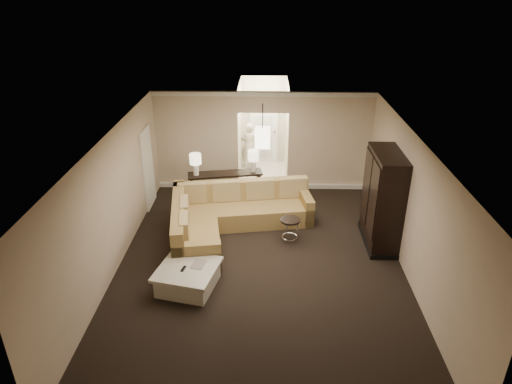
{
  "coord_description": "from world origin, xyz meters",
  "views": [
    {
      "loc": [
        0.12,
        -8.04,
        5.6
      ],
      "look_at": [
        -0.12,
        1.2,
        1.17
      ],
      "focal_mm": 32.0,
      "sensor_mm": 36.0,
      "label": 1
    }
  ],
  "objects_px": {
    "sectional_sofa": "(228,216)",
    "person": "(249,143)",
    "coffee_table": "(188,277)",
    "drink_table": "(290,225)",
    "armoire": "(382,201)",
    "console_table": "(225,183)"
  },
  "relations": [
    {
      "from": "coffee_table",
      "to": "console_table",
      "type": "xyz_separation_m",
      "value": [
        0.4,
        3.94,
        0.23
      ]
    },
    {
      "from": "armoire",
      "to": "drink_table",
      "type": "xyz_separation_m",
      "value": [
        -2.03,
        -0.0,
        -0.65
      ]
    },
    {
      "from": "drink_table",
      "to": "person",
      "type": "distance_m",
      "value": 4.59
    },
    {
      "from": "sectional_sofa",
      "to": "person",
      "type": "distance_m",
      "value": 4.06
    },
    {
      "from": "armoire",
      "to": "drink_table",
      "type": "bearing_deg",
      "value": -179.86
    },
    {
      "from": "sectional_sofa",
      "to": "coffee_table",
      "type": "bearing_deg",
      "value": -114.79
    },
    {
      "from": "armoire",
      "to": "person",
      "type": "relative_size",
      "value": 1.35
    },
    {
      "from": "person",
      "to": "console_table",
      "type": "bearing_deg",
      "value": 70.89
    },
    {
      "from": "sectional_sofa",
      "to": "armoire",
      "type": "height_order",
      "value": "armoire"
    },
    {
      "from": "drink_table",
      "to": "sectional_sofa",
      "type": "bearing_deg",
      "value": 164.19
    },
    {
      "from": "sectional_sofa",
      "to": "drink_table",
      "type": "relative_size",
      "value": 6.19
    },
    {
      "from": "drink_table",
      "to": "person",
      "type": "relative_size",
      "value": 0.35
    },
    {
      "from": "armoire",
      "to": "person",
      "type": "distance_m",
      "value": 5.43
    },
    {
      "from": "coffee_table",
      "to": "person",
      "type": "xyz_separation_m",
      "value": [
        0.96,
        6.22,
        0.58
      ]
    },
    {
      "from": "drink_table",
      "to": "coffee_table",
      "type": "bearing_deg",
      "value": -139.17
    },
    {
      "from": "sectional_sofa",
      "to": "armoire",
      "type": "bearing_deg",
      "value": -15.76
    },
    {
      "from": "coffee_table",
      "to": "console_table",
      "type": "height_order",
      "value": "console_table"
    },
    {
      "from": "sectional_sofa",
      "to": "console_table",
      "type": "relative_size",
      "value": 1.71
    },
    {
      "from": "console_table",
      "to": "drink_table",
      "type": "relative_size",
      "value": 3.63
    },
    {
      "from": "console_table",
      "to": "drink_table",
      "type": "distance_m",
      "value": 2.72
    },
    {
      "from": "sectional_sofa",
      "to": "person",
      "type": "relative_size",
      "value": 2.14
    },
    {
      "from": "drink_table",
      "to": "person",
      "type": "height_order",
      "value": "person"
    }
  ]
}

